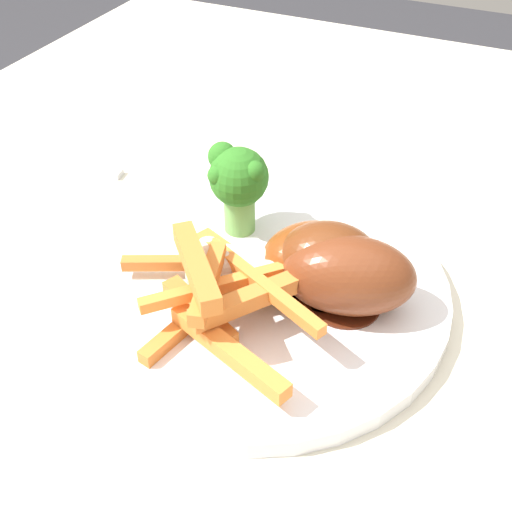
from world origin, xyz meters
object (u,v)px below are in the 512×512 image
chicken_drumstick_extra (326,262)px  broccoli_floret_front (238,179)px  dinner_plate (256,287)px  chicken_drumstick_far (342,275)px  carrot_fries_pile (222,291)px  chicken_drumstick_near (304,258)px  dining_table (292,452)px  fork (19,159)px

chicken_drumstick_extra → broccoli_floret_front: bearing=64.5°
dinner_plate → chicken_drumstick_far: (0.00, -0.06, 0.03)m
carrot_fries_pile → chicken_drumstick_far: bearing=-56.5°
carrot_fries_pile → chicken_drumstick_near: bearing=-32.7°
dining_table → fork: 0.33m
fork → chicken_drumstick_near: bearing=159.2°
broccoli_floret_front → chicken_drumstick_far: size_ratio=0.50×
dinner_plate → chicken_drumstick_far: chicken_drumstick_far is taller
carrot_fries_pile → fork: (0.11, 0.25, -0.03)m
chicken_drumstick_near → carrot_fries_pile: bearing=147.3°
fork → dining_table: bearing=151.2°
chicken_drumstick_near → chicken_drumstick_far: (-0.01, -0.03, 0.00)m
carrot_fries_pile → dining_table: bearing=-86.8°
broccoli_floret_front → carrot_fries_pile: (-0.08, -0.03, -0.02)m
carrot_fries_pile → chicken_drumstick_near: carrot_fries_pile is taller
chicken_drumstick_far → chicken_drumstick_extra: 0.01m
dinner_plate → chicken_drumstick_extra: size_ratio=2.02×
chicken_drumstick_far → chicken_drumstick_extra: same height
chicken_drumstick_near → fork: size_ratio=0.56×
dinner_plate → fork: bearing=75.4°
dining_table → chicken_drumstick_far: bearing=-17.8°
dining_table → broccoli_floret_front: (0.08, 0.08, 0.16)m
broccoli_floret_front → chicken_drumstick_far: broccoli_floret_front is taller
dining_table → carrot_fries_pile: size_ratio=7.32×
dining_table → chicken_drumstick_extra: bearing=1.1°
chicken_drumstick_extra → carrot_fries_pile: bearing=135.0°
broccoli_floret_front → chicken_drumstick_far: bearing=-116.2°
chicken_drumstick_extra → fork: (0.06, 0.30, -0.03)m
broccoli_floret_front → dining_table: bearing=-136.1°
dining_table → dinner_plate: bearing=50.5°
chicken_drumstick_far → chicken_drumstick_extra: size_ratio=1.03×
carrot_fries_pile → broccoli_floret_front: bearing=19.8°
dinner_plate → broccoli_floret_front: (0.05, 0.03, 0.05)m
chicken_drumstick_far → dining_table: bearing=162.2°
broccoli_floret_front → chicken_drumstick_near: 0.07m
dinner_plate → carrot_fries_pile: size_ratio=1.71×
chicken_drumstick_near → chicken_drumstick_extra: 0.02m
broccoli_floret_front → chicken_drumstick_far: 0.10m
dinner_plate → chicken_drumstick_far: 0.06m
dinner_plate → chicken_drumstick_near: size_ratio=2.34×
dining_table → broccoli_floret_front: 0.19m
dining_table → chicken_drumstick_extra: size_ratio=8.64×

